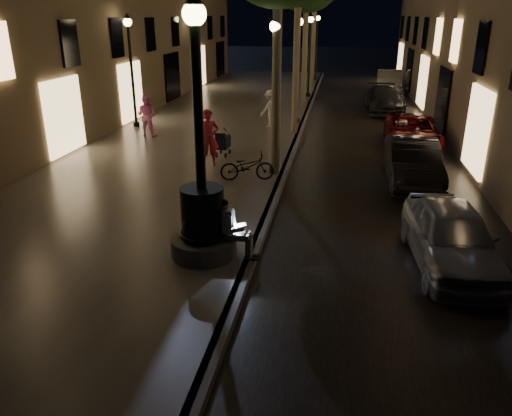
% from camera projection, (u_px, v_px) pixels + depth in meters
% --- Properties ---
extents(ground, '(120.00, 120.00, 0.00)m').
position_uv_depth(ground, '(301.00, 132.00, 22.54)').
color(ground, black).
rests_on(ground, ground).
extents(cobble_lane, '(6.00, 45.00, 0.02)m').
position_uv_depth(cobble_lane, '(368.00, 134.00, 22.07)').
color(cobble_lane, black).
rests_on(cobble_lane, ground).
extents(promenade, '(8.00, 45.00, 0.20)m').
position_uv_depth(promenade, '(215.00, 126.00, 23.12)').
color(promenade, '#615C55').
rests_on(promenade, ground).
extents(curb_strip, '(0.25, 45.00, 0.20)m').
position_uv_depth(curb_strip, '(301.00, 130.00, 22.50)').
color(curb_strip, '#59595B').
rests_on(curb_strip, ground).
extents(fountain_lamppost, '(1.40, 1.40, 5.21)m').
position_uv_depth(fountain_lamppost, '(202.00, 210.00, 10.32)').
color(fountain_lamppost, '#59595B').
rests_on(fountain_lamppost, promenade).
extents(seated_man_laptop, '(0.90, 0.31, 1.28)m').
position_uv_depth(seated_man_laptop, '(232.00, 227.00, 10.34)').
color(seated_man_laptop, tan).
rests_on(seated_man_laptop, promenade).
extents(lamp_curb_a, '(0.36, 0.36, 4.81)m').
position_uv_depth(lamp_curb_a, '(275.00, 76.00, 14.98)').
color(lamp_curb_a, black).
rests_on(lamp_curb_a, promenade).
extents(lamp_curb_b, '(0.36, 0.36, 4.81)m').
position_uv_depth(lamp_curb_b, '(298.00, 55.00, 22.32)').
color(lamp_curb_b, black).
rests_on(lamp_curb_b, promenade).
extents(lamp_curb_c, '(0.36, 0.36, 4.81)m').
position_uv_depth(lamp_curb_c, '(310.00, 45.00, 29.67)').
color(lamp_curb_c, black).
rests_on(lamp_curb_c, promenade).
extents(lamp_curb_d, '(0.36, 0.36, 4.81)m').
position_uv_depth(lamp_curb_d, '(317.00, 38.00, 37.01)').
color(lamp_curb_d, black).
rests_on(lamp_curb_d, promenade).
extents(lamp_left_b, '(0.36, 0.36, 4.81)m').
position_uv_depth(lamp_left_b, '(131.00, 57.00, 21.58)').
color(lamp_left_b, black).
rests_on(lamp_left_b, promenade).
extents(lamp_left_c, '(0.36, 0.36, 4.81)m').
position_uv_depth(lamp_left_c, '(195.00, 44.00, 30.76)').
color(lamp_left_c, black).
rests_on(lamp_left_c, promenade).
extents(stroller, '(0.44, 0.98, 1.00)m').
position_uv_depth(stroller, '(223.00, 142.00, 17.82)').
color(stroller, black).
rests_on(stroller, promenade).
extents(car_front, '(1.83, 4.00, 1.33)m').
position_uv_depth(car_front, '(451.00, 236.00, 10.41)').
color(car_front, '#B0B4B9').
rests_on(car_front, ground).
extents(car_second, '(1.48, 4.21, 1.39)m').
position_uv_depth(car_second, '(412.00, 162.00, 15.46)').
color(car_second, black).
rests_on(car_second, ground).
extents(car_third, '(2.20, 4.50, 1.23)m').
position_uv_depth(car_third, '(412.00, 132.00, 19.78)').
color(car_third, maroon).
rests_on(car_third, ground).
extents(car_rear, '(2.02, 4.60, 1.31)m').
position_uv_depth(car_rear, '(384.00, 100.00, 26.85)').
color(car_rear, '#2E2E33').
rests_on(car_rear, ground).
extents(car_fifth, '(1.82, 4.55, 1.47)m').
position_uv_depth(car_fifth, '(389.00, 81.00, 33.31)').
color(car_fifth, '#ACADA7').
rests_on(car_fifth, ground).
extents(pedestrian_red, '(0.79, 0.64, 1.88)m').
position_uv_depth(pedestrian_red, '(209.00, 138.00, 16.56)').
color(pedestrian_red, '#C4273E').
rests_on(pedestrian_red, promenade).
extents(pedestrian_pink, '(0.89, 0.72, 1.74)m').
position_uv_depth(pedestrian_pink, '(147.00, 115.00, 20.57)').
color(pedestrian_pink, pink).
rests_on(pedestrian_pink, promenade).
extents(pedestrian_white, '(1.17, 1.19, 1.64)m').
position_uv_depth(pedestrian_white, '(271.00, 108.00, 22.35)').
color(pedestrian_white, white).
rests_on(pedestrian_white, promenade).
extents(bicycle, '(1.74, 0.96, 0.87)m').
position_uv_depth(bicycle, '(247.00, 167.00, 15.24)').
color(bicycle, black).
rests_on(bicycle, promenade).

